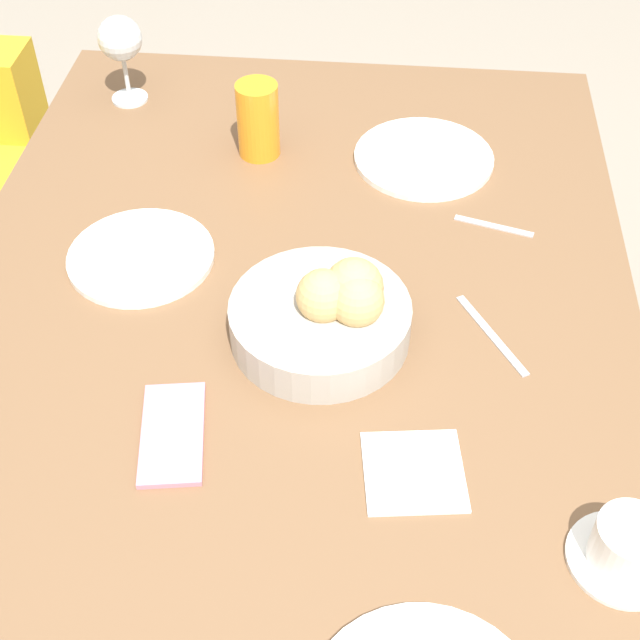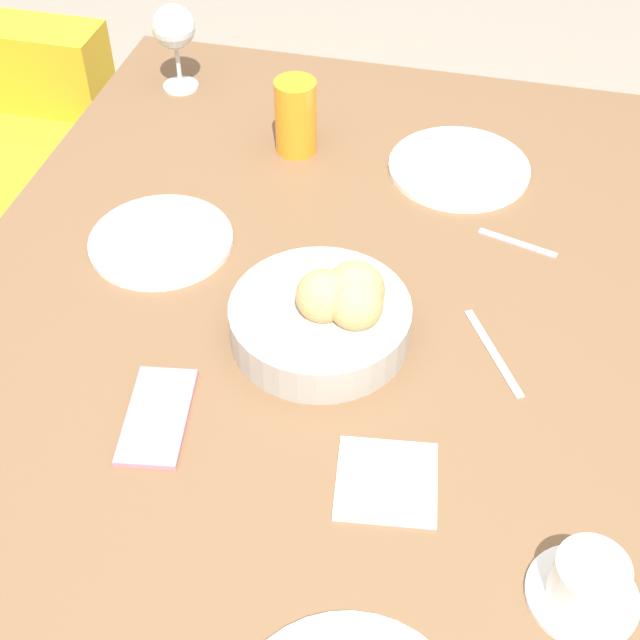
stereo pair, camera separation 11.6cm
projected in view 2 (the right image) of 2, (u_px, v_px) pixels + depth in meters
ground_plane at (290, 611)px, 1.68m from camera, size 10.00×10.00×0.00m
dining_table at (279, 388)px, 1.23m from camera, size 1.51×0.96×0.73m
bread_basket at (327, 315)px, 1.15m from camera, size 0.24×0.24×0.12m
plate_near_right at (459, 168)px, 1.44m from camera, size 0.23×0.23×0.01m
plate_far_center at (161, 241)px, 1.31m from camera, size 0.21×0.21×0.01m
juice_glass at (296, 117)px, 1.44m from camera, size 0.07×0.07×0.13m
wine_glass at (174, 30)px, 1.55m from camera, size 0.08×0.08×0.16m
coffee_cup at (587, 583)px, 0.90m from camera, size 0.12×0.12×0.06m
knife_silver at (493, 352)px, 1.16m from camera, size 0.14×0.09×0.00m
spoon_coffee at (517, 243)px, 1.31m from camera, size 0.04×0.12×0.00m
napkin at (387, 481)px, 1.01m from camera, size 0.13×0.13×0.00m
cell_phone at (157, 416)px, 1.08m from camera, size 0.16×0.10×0.01m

